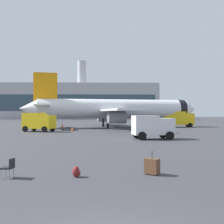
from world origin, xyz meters
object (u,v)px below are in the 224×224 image
(cargo_van, at_px, (152,126))
(rolling_suitcase, at_px, (152,166))
(safety_cone_far, at_px, (63,125))
(traveller_backpack, at_px, (76,172))
(service_truck, at_px, (39,121))
(fuel_truck, at_px, (178,118))
(gate_chair, at_px, (9,167))
(safety_cone_mid, at_px, (72,129))
(airplane_at_gate, at_px, (114,109))
(safety_cone_near, at_px, (142,125))

(cargo_van, bearing_deg, rolling_suitcase, -99.75)
(safety_cone_far, xyz_separation_m, traveller_backpack, (7.41, -43.61, -0.18))
(service_truck, xyz_separation_m, fuel_truck, (25.30, 13.68, 0.16))
(gate_chair, bearing_deg, safety_cone_mid, 91.88)
(rolling_suitcase, relative_size, gate_chair, 1.28)
(airplane_at_gate, xyz_separation_m, safety_cone_far, (-10.40, 1.31, -3.25))
(safety_cone_near, xyz_separation_m, safety_cone_mid, (-12.91, -12.81, -0.01))
(service_truck, relative_size, safety_cone_mid, 7.47)
(fuel_truck, xyz_separation_m, cargo_van, (-9.83, -26.31, -0.32))
(cargo_van, height_order, safety_cone_near, cargo_van)
(rolling_suitcase, xyz_separation_m, gate_chair, (-6.42, -0.50, 0.11))
(service_truck, bearing_deg, safety_cone_far, 83.02)
(fuel_truck, height_order, cargo_van, fuel_truck)
(safety_cone_mid, xyz_separation_m, traveller_backpack, (4.00, -31.87, -0.12))
(safety_cone_near, relative_size, gate_chair, 0.83)
(airplane_at_gate, relative_size, traveller_backpack, 74.19)
(cargo_van, distance_m, safety_cone_mid, 17.60)
(traveller_backpack, bearing_deg, airplane_at_gate, 85.96)
(safety_cone_far, bearing_deg, service_truck, -96.98)
(cargo_van, xyz_separation_m, safety_cone_near, (2.46, 26.92, -1.10))
(safety_cone_far, relative_size, traveller_backpack, 1.73)
(airplane_at_gate, relative_size, safety_cone_mid, 50.52)
(airplane_at_gate, relative_size, fuel_truck, 5.74)
(airplane_at_gate, height_order, rolling_suitcase, airplane_at_gate)
(gate_chair, bearing_deg, cargo_van, 62.22)
(safety_cone_mid, distance_m, traveller_backpack, 32.12)
(safety_cone_far, distance_m, traveller_backpack, 44.24)
(safety_cone_near, distance_m, safety_cone_mid, 18.18)
(service_truck, xyz_separation_m, rolling_suitcase, (12.50, -29.96, -1.22))
(fuel_truck, bearing_deg, safety_cone_mid, -148.98)
(fuel_truck, xyz_separation_m, safety_cone_near, (-7.36, 0.62, -1.42))
(rolling_suitcase, bearing_deg, safety_cone_near, 82.99)
(fuel_truck, xyz_separation_m, safety_cone_mid, (-20.27, -12.19, -1.42))
(safety_cone_mid, bearing_deg, safety_cone_near, 44.77)
(cargo_van, distance_m, traveller_backpack, 18.92)
(safety_cone_far, bearing_deg, safety_cone_near, 3.72)
(cargo_van, relative_size, rolling_suitcase, 4.23)
(gate_chair, bearing_deg, rolling_suitcase, 4.49)
(safety_cone_mid, xyz_separation_m, safety_cone_far, (-3.41, 11.75, 0.06))
(airplane_at_gate, xyz_separation_m, gate_chair, (-5.94, -42.39, -3.16))
(service_truck, xyz_separation_m, gate_chair, (6.08, -30.47, -1.11))
(airplane_at_gate, bearing_deg, gate_chair, -97.98)
(airplane_at_gate, bearing_deg, safety_cone_near, 21.83)
(cargo_van, height_order, safety_cone_mid, cargo_van)
(safety_cone_mid, relative_size, gate_chair, 0.82)
(safety_cone_far, bearing_deg, rolling_suitcase, -75.87)
(safety_cone_mid, distance_m, gate_chair, 31.98)
(traveller_backpack, bearing_deg, service_truck, 106.55)
(safety_cone_near, bearing_deg, rolling_suitcase, -97.01)
(fuel_truck, bearing_deg, cargo_van, -110.48)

